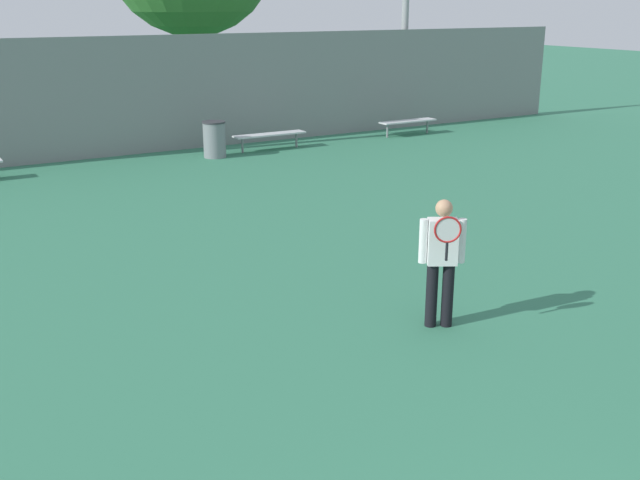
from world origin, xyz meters
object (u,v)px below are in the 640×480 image
tennis_player (442,257)px  bench_courtside_far (408,122)px  bench_courtside_near (270,135)px  trash_bin (214,139)px

tennis_player → bench_courtside_far: 13.63m
bench_courtside_near → tennis_player: bearing=-106.8°
bench_courtside_far → trash_bin: 6.15m
tennis_player → bench_courtside_far: size_ratio=0.86×
tennis_player → bench_courtside_far: bearing=84.0°
bench_courtside_far → bench_courtside_near: bearing=180.0°
bench_courtside_near → trash_bin: size_ratio=2.21×
bench_courtside_near → trash_bin: bearing=-174.1°
bench_courtside_far → trash_bin: size_ratio=2.01×
trash_bin → bench_courtside_far: bearing=1.6°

